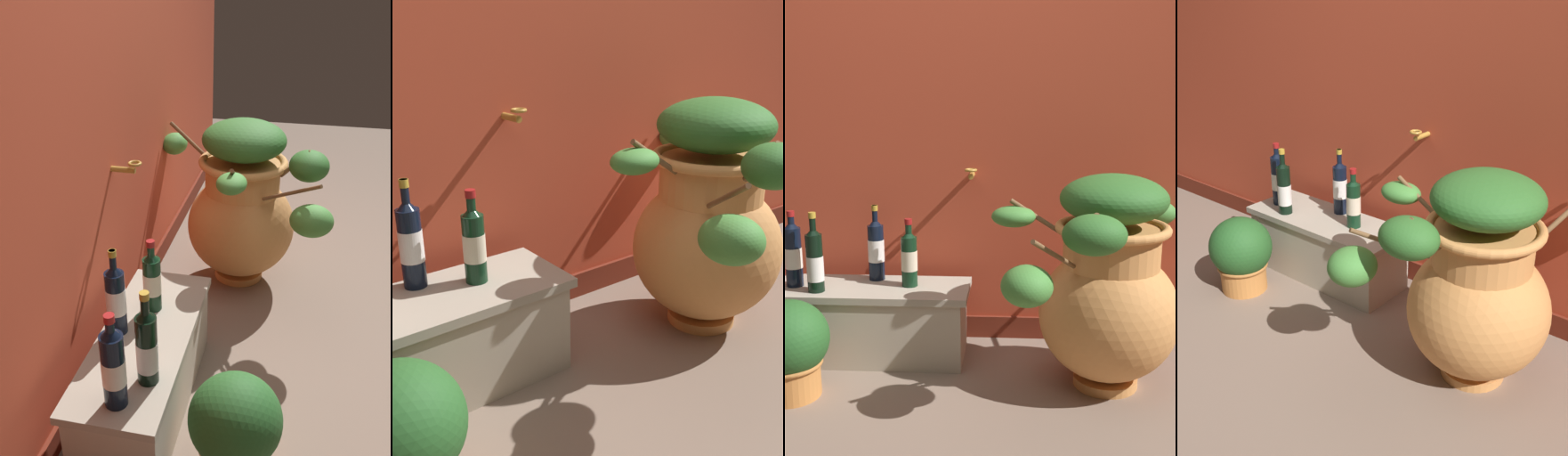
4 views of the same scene
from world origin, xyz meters
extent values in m
cube|color=maroon|center=(0.00, 1.10, 0.05)|extent=(4.40, 0.02, 0.11)
cylinder|color=#B28433|center=(-0.02, 1.05, 0.79)|extent=(0.02, 0.10, 0.02)
torus|color=#B28433|center=(-0.02, 1.00, 0.82)|extent=(0.06, 0.06, 0.01)
cylinder|color=#D68E4C|center=(0.55, 0.64, 0.02)|extent=(0.25, 0.25, 0.04)
ellipsoid|color=#D68E4C|center=(0.55, 0.64, 0.30)|extent=(0.55, 0.55, 0.53)
cylinder|color=#D68E4C|center=(0.55, 0.64, 0.57)|extent=(0.37, 0.37, 0.16)
torus|color=#D68E4C|center=(0.55, 0.64, 0.65)|extent=(0.44, 0.44, 0.04)
cylinder|color=brown|center=(0.73, 0.93, 0.66)|extent=(0.14, 0.28, 0.21)
ellipsoid|color=#428438|center=(0.81, 1.05, 0.63)|extent=(0.17, 0.14, 0.11)
cylinder|color=brown|center=(0.46, 0.39, 0.69)|extent=(0.06, 0.14, 0.16)
ellipsoid|color=#2D6628|center=(0.44, 0.32, 0.69)|extent=(0.22, 0.18, 0.14)
cylinder|color=brown|center=(0.32, 0.39, 0.61)|extent=(0.18, 0.27, 0.18)
ellipsoid|color=#428438|center=(0.22, 0.29, 0.52)|extent=(0.18, 0.19, 0.14)
cylinder|color=brown|center=(0.26, 0.64, 0.69)|extent=(0.21, 0.02, 0.14)
ellipsoid|color=#428438|center=(0.17, 0.64, 0.69)|extent=(0.17, 0.13, 0.08)
ellipsoid|color=#2D6628|center=(0.55, 0.64, 0.76)|extent=(0.41, 0.41, 0.19)
cube|color=#B2A893|center=(-0.45, 0.85, 0.16)|extent=(0.81, 0.31, 0.33)
cube|color=#A09785|center=(-0.45, 0.85, 0.31)|extent=(0.86, 0.33, 0.03)
cylinder|color=black|center=(-0.28, 0.87, 0.44)|extent=(0.07, 0.07, 0.22)
cone|color=black|center=(-0.28, 0.87, 0.56)|extent=(0.07, 0.07, 0.04)
cylinder|color=black|center=(-0.28, 0.87, 0.59)|extent=(0.03, 0.03, 0.08)
cylinder|color=maroon|center=(-0.28, 0.87, 0.61)|extent=(0.03, 0.03, 0.02)
cylinder|color=beige|center=(-0.28, 0.87, 0.44)|extent=(0.07, 0.07, 0.09)
cylinder|color=black|center=(-0.44, 0.95, 0.45)|extent=(0.07, 0.07, 0.25)
cone|color=black|center=(-0.44, 0.95, 0.59)|extent=(0.07, 0.07, 0.04)
cylinder|color=black|center=(-0.44, 0.95, 0.62)|extent=(0.02, 0.02, 0.09)
cylinder|color=#B7932D|center=(-0.44, 0.95, 0.66)|extent=(0.03, 0.03, 0.02)
cylinder|color=silver|center=(-0.44, 0.95, 0.46)|extent=(0.07, 0.07, 0.10)
ellipsoid|color=#235623|center=(-0.68, 0.48, 0.24)|extent=(0.31, 0.31, 0.30)
camera|label=1|loc=(-1.92, 0.34, 1.57)|focal=42.44mm
camera|label=2|loc=(-0.96, -0.57, 1.08)|focal=43.02mm
camera|label=3|loc=(0.18, -1.61, 1.15)|focal=47.23mm
camera|label=4|loc=(1.41, -1.05, 1.52)|focal=45.14mm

